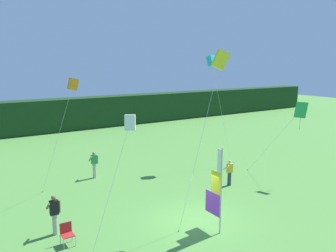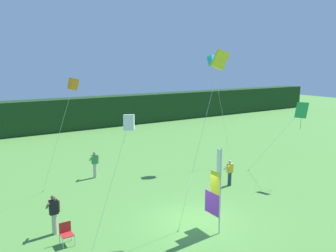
% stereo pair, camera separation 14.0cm
% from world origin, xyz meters
% --- Properties ---
extents(ground_plane, '(120.00, 120.00, 0.00)m').
position_xyz_m(ground_plane, '(0.00, 0.00, 0.00)').
color(ground_plane, '#518E3D').
extents(distant_treeline, '(80.00, 2.40, 3.47)m').
position_xyz_m(distant_treeline, '(0.00, 25.47, 1.73)').
color(distant_treeline, '#193819').
rests_on(distant_treeline, ground).
extents(banner_flag, '(0.06, 1.03, 3.80)m').
position_xyz_m(banner_flag, '(0.26, -1.11, 1.82)').
color(banner_flag, '#B7B7BC').
rests_on(banner_flag, ground).
extents(person_near_banner, '(0.55, 0.48, 1.76)m').
position_xyz_m(person_near_banner, '(-5.75, 2.38, 0.94)').
color(person_near_banner, '#B7B2A3').
rests_on(person_near_banner, ground).
extents(person_mid_field, '(0.55, 0.48, 1.72)m').
position_xyz_m(person_mid_field, '(-1.60, 8.52, 0.92)').
color(person_mid_field, '#B7B2A3').
rests_on(person_mid_field, ground).
extents(person_far_left, '(0.55, 0.48, 1.57)m').
position_xyz_m(person_far_left, '(4.70, 2.77, 0.84)').
color(person_far_left, '#2D334C').
rests_on(person_far_left, ground).
extents(folding_chair, '(0.51, 0.51, 0.89)m').
position_xyz_m(folding_chair, '(-5.57, 1.28, 0.51)').
color(folding_chair, '#BCBCC1').
rests_on(folding_chair, ground).
extents(kite_green_diamond_0, '(1.24, 3.62, 4.94)m').
position_xyz_m(kite_green_diamond_0, '(8.71, 1.16, 4.32)').
color(kite_green_diamond_0, brown).
rests_on(kite_green_diamond_0, ground).
extents(kite_cyan_box_1, '(1.18, 1.76, 7.84)m').
position_xyz_m(kite_cyan_box_1, '(6.73, 7.05, 7.39)').
color(kite_cyan_box_1, brown).
rests_on(kite_cyan_box_1, ground).
extents(kite_orange_box_2, '(1.84, 1.90, 6.52)m').
position_xyz_m(kite_orange_box_2, '(-3.51, 6.07, 6.14)').
color(kite_orange_box_2, brown).
rests_on(kite_orange_box_2, ground).
extents(kite_white_box_3, '(1.97, 0.59, 5.40)m').
position_xyz_m(kite_white_box_3, '(-3.48, -0.42, 5.06)').
color(kite_white_box_3, brown).
rests_on(kite_white_box_3, ground).
extents(kite_yellow_box_4, '(2.71, 0.84, 7.87)m').
position_xyz_m(kite_yellow_box_4, '(1.06, -0.24, 7.39)').
color(kite_yellow_box_4, brown).
rests_on(kite_yellow_box_4, ground).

